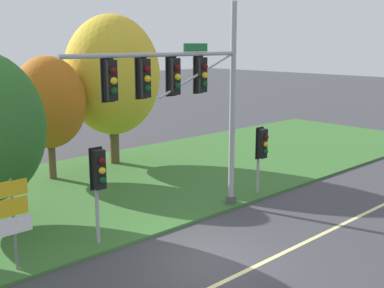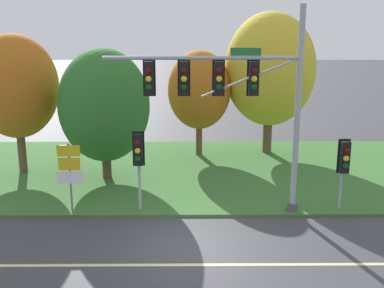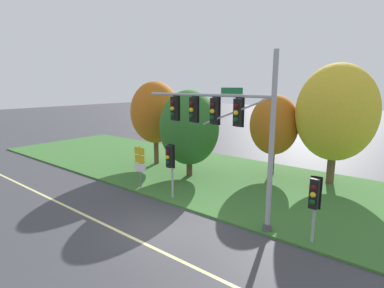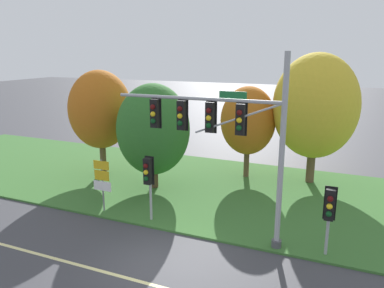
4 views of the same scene
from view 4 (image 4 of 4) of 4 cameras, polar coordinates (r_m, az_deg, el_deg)
ground_plane at (r=14.91m, az=-5.43°, el=-17.77°), size 160.00×160.00×0.00m
lane_stripe at (r=14.04m, az=-7.90°, el=-20.05°), size 36.00×0.16×0.01m
grass_verge at (r=21.74m, az=5.00°, el=-7.04°), size 48.00×11.50×0.10m
traffic_signal_mast at (r=15.02m, az=4.84°, el=2.17°), size 7.31×0.49×7.74m
pedestrian_signal_near_kerb at (r=15.13m, az=20.22°, el=-9.14°), size 0.46×0.55×2.83m
pedestrian_signal_further_along at (r=17.17m, az=-6.68°, el=-4.71°), size 0.46×0.55×3.11m
route_sign_post at (r=18.87m, az=-13.54°, el=-5.23°), size 1.01×0.08×2.63m
tree_nearest_road at (r=24.09m, az=-13.80°, el=5.09°), size 3.91×3.91×6.63m
tree_left_of_mast at (r=21.18m, az=-5.91°, el=2.21°), size 4.14×4.14×6.03m
tree_behind_signpost at (r=23.22m, az=8.53°, el=3.52°), size 3.37×3.37×5.69m
tree_mid_verge at (r=22.94m, az=18.29°, el=5.47°), size 4.89×4.89×7.69m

